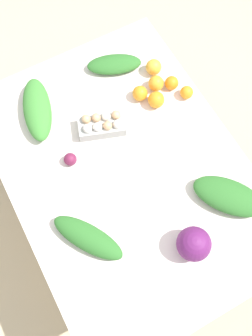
{
  "coord_description": "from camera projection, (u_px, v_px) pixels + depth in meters",
  "views": [
    {
      "loc": [
        -0.55,
        0.3,
        2.39
      ],
      "look_at": [
        0.0,
        0.0,
        0.78
      ],
      "focal_mm": 40.0,
      "sensor_mm": 36.0,
      "label": 1
    }
  ],
  "objects": [
    {
      "name": "ground_plane",
      "position": [
        126.0,
        211.0,
        2.45
      ],
      "size": [
        8.0,
        8.0,
        0.0
      ],
      "primitive_type": "plane",
      "color": "#C6B289"
    },
    {
      "name": "dining_table",
      "position": [
        126.0,
        176.0,
        1.82
      ],
      "size": [
        1.48,
        1.06,
        0.76
      ],
      "color": "silver",
      "rests_on": "ground_plane"
    },
    {
      "name": "cabbage_purple",
      "position": [
        194.0,
        244.0,
        1.54
      ],
      "size": [
        0.15,
        0.15,
        0.15
      ],
      "primitive_type": "sphere",
      "color": "#601E5B",
      "rests_on": "dining_table"
    },
    {
      "name": "egg_carton",
      "position": [
        102.0,
        125.0,
        1.78
      ],
      "size": [
        0.18,
        0.25,
        0.09
      ],
      "rotation": [
        0.0,
        0.0,
        4.37
      ],
      "color": "#A8A8A3",
      "rests_on": "dining_table"
    },
    {
      "name": "greens_bunch_scallion",
      "position": [
        88.0,
        238.0,
        1.59
      ],
      "size": [
        0.34,
        0.27,
        0.08
      ],
      "primitive_type": "ellipsoid",
      "rotation": [
        0.0,
        0.0,
        0.56
      ],
      "color": "#2D6B28",
      "rests_on": "dining_table"
    },
    {
      "name": "greens_bunch_beet_tops",
      "position": [
        37.0,
        109.0,
        1.8
      ],
      "size": [
        0.37,
        0.23,
        0.1
      ],
      "primitive_type": "ellipsoid",
      "rotation": [
        0.0,
        0.0,
        2.85
      ],
      "color": "#3D8433",
      "rests_on": "dining_table"
    },
    {
      "name": "greens_bunch_kale",
      "position": [
        229.0,
        196.0,
        1.65
      ],
      "size": [
        0.35,
        0.33,
        0.08
      ],
      "primitive_type": "ellipsoid",
      "rotation": [
        0.0,
        0.0,
        3.83
      ],
      "color": "#2D6B28",
      "rests_on": "dining_table"
    },
    {
      "name": "greens_bunch_dandelion",
      "position": [
        114.0,
        64.0,
        1.92
      ],
      "size": [
        0.22,
        0.3,
        0.06
      ],
      "primitive_type": "ellipsoid",
      "rotation": [
        0.0,
        0.0,
        1.18
      ],
      "color": "#2D6B28",
      "rests_on": "dining_table"
    },
    {
      "name": "beet_root",
      "position": [
        70.0,
        159.0,
        1.73
      ],
      "size": [
        0.06,
        0.06,
        0.06
      ],
      "primitive_type": "sphere",
      "color": "maroon",
      "rests_on": "dining_table"
    },
    {
      "name": "orange_0",
      "position": [
        172.0,
        83.0,
        1.87
      ],
      "size": [
        0.07,
        0.07,
        0.07
      ],
      "primitive_type": "sphere",
      "color": "orange",
      "rests_on": "dining_table"
    },
    {
      "name": "orange_1",
      "position": [
        156.0,
        83.0,
        1.87
      ],
      "size": [
        0.08,
        0.08,
        0.08
      ],
      "primitive_type": "sphere",
      "color": "orange",
      "rests_on": "dining_table"
    },
    {
      "name": "orange_2",
      "position": [
        187.0,
        92.0,
        1.86
      ],
      "size": [
        0.07,
        0.07,
        0.07
      ],
      "primitive_type": "sphere",
      "color": "orange",
      "rests_on": "dining_table"
    },
    {
      "name": "orange_3",
      "position": [
        156.0,
        100.0,
        1.83
      ],
      "size": [
        0.08,
        0.08,
        0.08
      ],
      "primitive_type": "sphere",
      "color": "orange",
      "rests_on": "dining_table"
    },
    {
      "name": "orange_4",
      "position": [
        154.0,
        67.0,
        1.9
      ],
      "size": [
        0.08,
        0.08,
        0.08
      ],
      "primitive_type": "sphere",
      "color": "#F9A833",
      "rests_on": "dining_table"
    },
    {
      "name": "orange_5",
      "position": [
        140.0,
        93.0,
        1.85
      ],
      "size": [
        0.08,
        0.08,
        0.08
      ],
      "primitive_type": "sphere",
      "color": "orange",
      "rests_on": "dining_table"
    }
  ]
}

